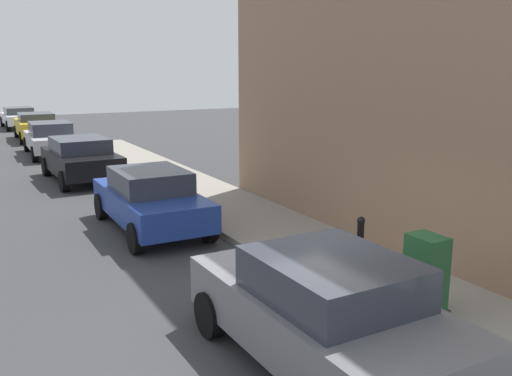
# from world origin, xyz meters

# --- Properties ---
(ground) EXTENTS (80.00, 80.00, 0.00)m
(ground) POSITION_xyz_m (0.00, 0.00, 0.00)
(ground) COLOR #38383A
(sidewalk) EXTENTS (2.38, 30.00, 0.15)m
(sidewalk) POSITION_xyz_m (2.01, 6.00, 0.07)
(sidewalk) COLOR gray
(sidewalk) RESTS_ON ground
(corner_building) EXTENTS (6.25, 10.07, 9.54)m
(corner_building) POSITION_xyz_m (6.27, 3.04, 4.77)
(corner_building) COLOR #937256
(corner_building) RESTS_ON ground
(car_grey) EXTENTS (1.94, 4.01, 1.49)m
(car_grey) POSITION_xyz_m (-0.36, -1.13, 0.77)
(car_grey) COLOR slate
(car_grey) RESTS_ON ground
(car_blue) EXTENTS (1.83, 4.06, 1.41)m
(car_blue) POSITION_xyz_m (-0.29, 5.68, 0.73)
(car_blue) COLOR navy
(car_blue) RESTS_ON ground
(car_black) EXTENTS (2.05, 4.04, 1.42)m
(car_black) POSITION_xyz_m (-0.50, 12.23, 0.75)
(car_black) COLOR black
(car_black) RESTS_ON ground
(car_silver) EXTENTS (2.01, 4.40, 1.41)m
(car_silver) POSITION_xyz_m (-0.49, 18.40, 0.73)
(car_silver) COLOR #B7B7BC
(car_silver) RESTS_ON ground
(car_yellow) EXTENTS (2.04, 4.23, 1.39)m
(car_yellow) POSITION_xyz_m (-0.30, 24.10, 0.74)
(car_yellow) COLOR gold
(car_yellow) RESTS_ON ground
(car_white) EXTENTS (1.92, 4.24, 1.29)m
(car_white) POSITION_xyz_m (-0.46, 30.65, 0.68)
(car_white) COLOR silver
(car_white) RESTS_ON ground
(utility_cabinet) EXTENTS (0.46, 0.61, 1.15)m
(utility_cabinet) POSITION_xyz_m (1.71, -0.73, 0.68)
(utility_cabinet) COLOR #1E4C28
(utility_cabinet) RESTS_ON sidewalk
(bollard_near_cabinet) EXTENTS (0.14, 0.14, 1.04)m
(bollard_near_cabinet) POSITION_xyz_m (1.81, 0.86, 0.70)
(bollard_near_cabinet) COLOR black
(bollard_near_cabinet) RESTS_ON sidewalk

